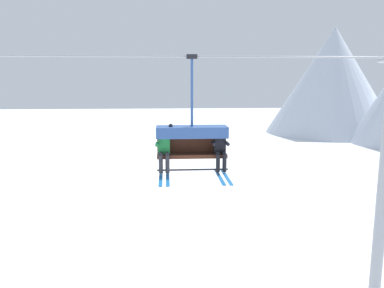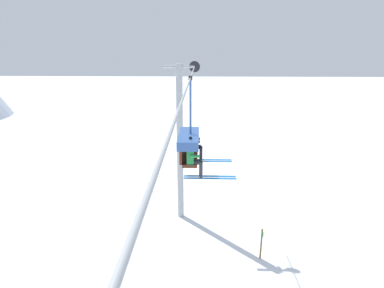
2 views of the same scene
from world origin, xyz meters
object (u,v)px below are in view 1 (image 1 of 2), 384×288
skier_black (220,148)px  skier_green (164,148)px  lift_tower_far (383,191)px  chairlift_chair (192,136)px

skier_black → skier_green: bearing=179.7°
lift_tower_far → chairlift_chair: (-6.07, -0.71, 1.91)m
lift_tower_far → skier_green: lift_tower_far is taller
lift_tower_far → skier_black: 5.62m
chairlift_chair → skier_black: bearing=-16.1°
chairlift_chair → skier_green: size_ratio=1.80×
skier_green → skier_black: (1.52, -0.01, -0.02)m
lift_tower_far → skier_black: bearing=-170.0°
chairlift_chair → lift_tower_far: bearing=6.7°
chairlift_chair → skier_black: chairlift_chair is taller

